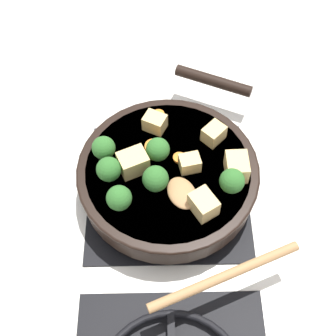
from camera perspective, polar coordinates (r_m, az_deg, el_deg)
ground_plane at (r=0.92m, az=0.00°, el=-2.77°), size 2.40×2.40×0.00m
front_burner_grate at (r=0.91m, az=0.00°, el=-2.39°), size 0.31×0.31×0.03m
skillet_pan at (r=0.87m, az=0.05°, el=-0.76°), size 0.35×0.44×0.06m
wooden_spoon at (r=0.78m, az=4.69°, el=-8.75°), size 0.25×0.25×0.02m
tofu_cube_center_large at (r=0.83m, az=-4.28°, el=0.61°), size 0.06×0.06×0.04m
tofu_cube_near_handle at (r=0.84m, az=8.37°, el=0.15°), size 0.04×0.05×0.04m
tofu_cube_east_chunk at (r=0.84m, az=2.66°, el=0.50°), size 0.04×0.04×0.03m
tofu_cube_west_chunk at (r=0.88m, az=5.60°, el=4.19°), size 0.05×0.05×0.03m
tofu_cube_back_piece at (r=0.89m, az=-1.62°, el=5.57°), size 0.05×0.05×0.03m
tofu_cube_front_piece at (r=0.79m, az=4.34°, el=-4.45°), size 0.06×0.06×0.04m
broccoli_floret_near_spoon at (r=0.79m, az=-5.98°, el=-3.68°), size 0.04×0.04×0.05m
broccoli_floret_center_top at (r=0.80m, az=-1.54°, el=-1.33°), size 0.05×0.05×0.05m
broccoli_floret_east_rim at (r=0.84m, az=-1.25°, el=2.26°), size 0.04×0.04×0.05m
broccoli_floret_west_rim at (r=0.85m, az=-7.86°, el=2.43°), size 0.04×0.04×0.05m
broccoli_floret_north_edge at (r=0.81m, az=7.81°, el=-1.59°), size 0.04×0.04×0.05m
broccoli_floret_south_cluster at (r=0.82m, az=-7.23°, el=-0.17°), size 0.04×0.04×0.05m
carrot_slice_orange_thin at (r=0.86m, az=1.39°, el=1.25°), size 0.02×0.02×0.01m
carrot_slice_near_center at (r=0.92m, az=-1.17°, el=6.55°), size 0.02×0.02×0.01m
carrot_slice_edge_slice at (r=0.87m, az=-1.78°, el=2.65°), size 0.03×0.03×0.01m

